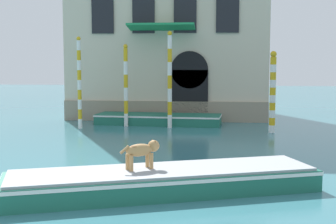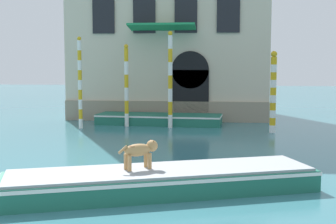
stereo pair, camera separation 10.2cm
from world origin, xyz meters
The scene contains 8 objects.
palazzo_left centered at (-0.90, 22.39, 6.10)m, with size 10.78×7.40×12.24m.
boat_foreground centered at (0.59, 5.80, 0.30)m, with size 7.51×4.21×0.56m.
dog_on_deck centered at (0.09, 5.78, 1.00)m, with size 0.87×0.68×0.68m.
boat_moored_near_palazzo centered at (-1.06, 18.09, 0.27)m, with size 6.31×2.27×0.51m.
mooring_pole_0 centered at (-4.51, 16.21, 2.15)m, with size 0.19×0.19×4.26m.
mooring_pole_1 centered at (-0.38, 16.92, 2.28)m, with size 0.21×0.21×4.53m.
mooring_pole_2 centered at (4.25, 15.82, 1.81)m, with size 0.27×0.27×3.57m.
mooring_pole_3 centered at (-2.52, 17.18, 1.99)m, with size 0.21×0.21×3.95m.
Camera 1 is at (1.81, -4.90, 3.03)m, focal length 50.00 mm.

